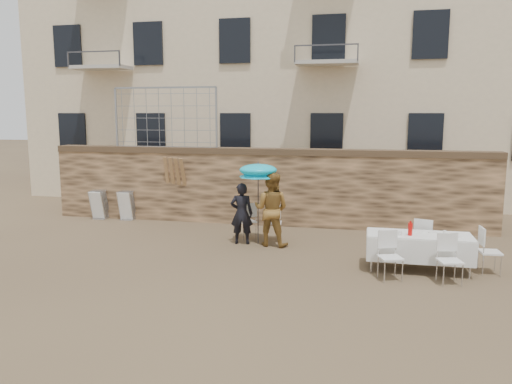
% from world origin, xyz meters
% --- Properties ---
extents(ground, '(80.00, 80.00, 0.00)m').
position_xyz_m(ground, '(0.00, 0.00, 0.00)').
color(ground, brown).
rests_on(ground, ground).
extents(stone_wall, '(13.00, 0.50, 2.20)m').
position_xyz_m(stone_wall, '(0.00, 5.00, 1.10)').
color(stone_wall, brown).
rests_on(stone_wall, ground).
extents(apartment_building, '(20.00, 8.00, 15.00)m').
position_xyz_m(apartment_building, '(0.00, 12.00, 7.50)').
color(apartment_building, beige).
rests_on(apartment_building, ground).
extents(chain_link_fence, '(3.20, 0.06, 1.80)m').
position_xyz_m(chain_link_fence, '(-3.00, 5.00, 3.10)').
color(chain_link_fence, gray).
rests_on(chain_link_fence, stone_wall).
extents(man_suit, '(0.61, 0.45, 1.54)m').
position_xyz_m(man_suit, '(-0.06, 2.64, 0.77)').
color(man_suit, black).
rests_on(man_suit, ground).
extents(woman_dress, '(0.97, 0.80, 1.83)m').
position_xyz_m(woman_dress, '(0.69, 2.64, 0.91)').
color(woman_dress, '#BC8539').
rests_on(woman_dress, ground).
extents(umbrella, '(0.97, 0.97, 1.91)m').
position_xyz_m(umbrella, '(0.34, 2.74, 1.80)').
color(umbrella, '#3F3F44').
rests_on(umbrella, ground).
extents(couple_chair_left, '(0.68, 0.68, 0.96)m').
position_xyz_m(couple_chair_left, '(-0.06, 3.19, 0.48)').
color(couple_chair_left, white).
rests_on(couple_chair_left, ground).
extents(couple_chair_right, '(0.54, 0.54, 0.96)m').
position_xyz_m(couple_chair_right, '(0.64, 3.19, 0.48)').
color(couple_chair_right, white).
rests_on(couple_chair_right, ground).
extents(banquet_table, '(2.10, 0.85, 0.78)m').
position_xyz_m(banquet_table, '(4.05, 1.33, 0.73)').
color(banquet_table, white).
rests_on(banquet_table, ground).
extents(soda_bottle, '(0.09, 0.09, 0.26)m').
position_xyz_m(soda_bottle, '(3.85, 1.18, 0.91)').
color(soda_bottle, red).
rests_on(soda_bottle, banquet_table).
extents(table_chair_front_left, '(0.62, 0.62, 0.96)m').
position_xyz_m(table_chair_front_left, '(3.45, 0.58, 0.48)').
color(table_chair_front_left, white).
rests_on(table_chair_front_left, ground).
extents(table_chair_front_right, '(0.58, 0.58, 0.96)m').
position_xyz_m(table_chair_front_right, '(4.55, 0.58, 0.48)').
color(table_chair_front_right, white).
rests_on(table_chair_front_right, ground).
extents(table_chair_back, '(0.61, 0.61, 0.96)m').
position_xyz_m(table_chair_back, '(4.25, 2.13, 0.48)').
color(table_chair_back, white).
rests_on(table_chair_back, ground).
extents(table_chair_side, '(0.51, 0.51, 0.96)m').
position_xyz_m(table_chair_side, '(5.45, 1.43, 0.48)').
color(table_chair_side, white).
rests_on(table_chair_side, ground).
extents(chair_stack_left, '(0.46, 0.47, 0.92)m').
position_xyz_m(chair_stack_left, '(-5.08, 4.73, 0.46)').
color(chair_stack_left, white).
rests_on(chair_stack_left, ground).
extents(chair_stack_right, '(0.46, 0.40, 0.92)m').
position_xyz_m(chair_stack_right, '(-4.18, 4.73, 0.46)').
color(chair_stack_right, white).
rests_on(chair_stack_right, ground).
extents(wood_planks, '(0.70, 0.20, 2.00)m').
position_xyz_m(wood_planks, '(-2.58, 4.80, 1.00)').
color(wood_planks, '#A37749').
rests_on(wood_planks, ground).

